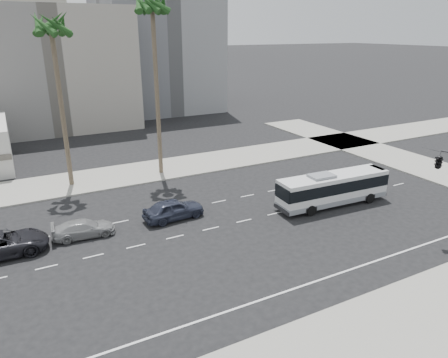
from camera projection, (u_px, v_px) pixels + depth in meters
ground at (275, 214)px, 34.95m from camera, size 700.00×700.00×0.00m
sidewalk_north at (199, 163)px, 47.82m from camera, size 120.00×7.00×0.15m
sidewalk_south at (439, 320)px, 22.02m from camera, size 120.00×7.00×0.15m
cross_block_east at (444, 173)px, 44.54m from camera, size 7.00×60.00×0.15m
midrise_beige_west at (48, 68)px, 64.07m from camera, size 24.00×18.00×18.00m
midrise_gray_center at (155, 39)px, 77.27m from camera, size 20.00×20.00×26.00m
highrise_far at (141, 5)px, 271.65m from camera, size 22.00×22.00×60.00m
city_bus at (333, 188)px, 36.24m from camera, size 10.60×2.85×3.02m
car_a at (174, 209)px, 33.76m from camera, size 2.32×5.11×1.70m
car_b at (84, 228)px, 30.91m from camera, size 2.16×4.66×1.32m
car_c at (1, 244)px, 28.26m from camera, size 2.82×6.09×1.69m
traffic_signal at (444, 166)px, 28.76m from camera, size 3.18×4.37×6.85m
palm_near at (152, 10)px, 39.10m from camera, size 5.38×5.38×18.09m
palm_mid at (51, 32)px, 36.33m from camera, size 5.22×5.22×16.11m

